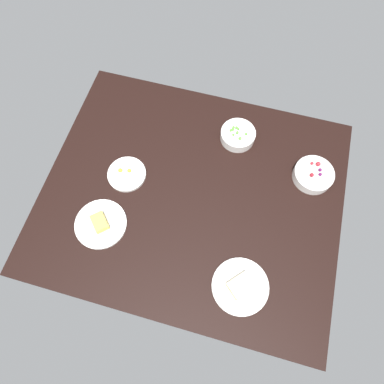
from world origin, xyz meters
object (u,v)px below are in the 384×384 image
object	(u,v)px
plate_eggs	(126,174)
bowl_peas	(238,135)
plate_sandwich	(240,286)
plate_cheese	(101,224)
bowl_berries	(313,175)

from	to	relation	value
plate_eggs	bowl_peas	bearing A→B (deg)	-143.86
plate_sandwich	plate_cheese	distance (cm)	62.72
bowl_berries	plate_sandwich	world-z (taller)	bowl_berries
bowl_berries	plate_cheese	size ratio (longest dim) A/B	0.80
plate_sandwich	plate_eggs	bearing A→B (deg)	-30.06
bowl_berries	plate_cheese	distance (cm)	94.48
bowl_berries	plate_sandwich	size ratio (longest dim) A/B	0.78
bowl_berries	bowl_peas	bearing A→B (deg)	-16.84
plate_eggs	bowl_peas	distance (cm)	54.00
plate_eggs	plate_sandwich	world-z (taller)	plate_eggs
plate_sandwich	bowl_peas	bearing A→B (deg)	-76.65
plate_eggs	plate_sandwich	bearing A→B (deg)	149.94
plate_eggs	plate_cheese	world-z (taller)	plate_eggs
plate_sandwich	plate_cheese	size ratio (longest dim) A/B	1.02
plate_cheese	bowl_berries	bearing A→B (deg)	-151.16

